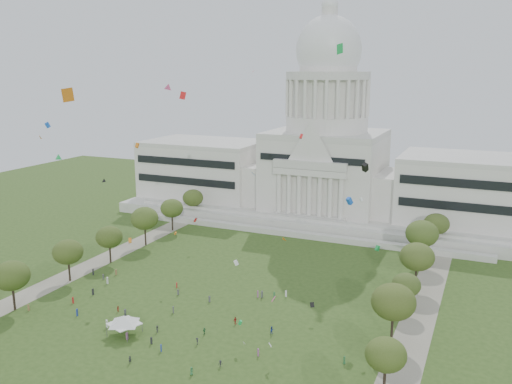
{
  "coord_description": "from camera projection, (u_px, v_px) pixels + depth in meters",
  "views": [
    {
      "loc": [
        60.51,
        -92.59,
        57.83
      ],
      "look_at": [
        0.0,
        45.0,
        24.0
      ],
      "focal_mm": 38.0,
      "sensor_mm": 36.0,
      "label": 1
    }
  ],
  "objects": [
    {
      "name": "person_5",
      "position": [
        157.0,
        329.0,
        122.2
      ],
      "size": [
        1.31,
        1.6,
        1.63
      ],
      "primitive_type": "imported",
      "rotation": [
        0.0,
        0.0,
        2.13
      ],
      "color": "#4C4C51",
      "rests_on": "ground"
    },
    {
      "name": "capitol",
      "position": [
        325.0,
        162.0,
        215.69
      ],
      "size": [
        160.0,
        64.5,
        91.3
      ],
      "color": "beige",
      "rests_on": "ground"
    },
    {
      "name": "person_8",
      "position": [
        118.0,
        309.0,
        132.72
      ],
      "size": [
        0.83,
        0.74,
        1.45
      ],
      "primitive_type": "imported",
      "rotation": [
        0.0,
        0.0,
        2.59
      ],
      "color": "#B21E1E",
      "rests_on": "ground"
    },
    {
      "name": "row_tree_l_6",
      "position": [
        193.0,
        198.0,
        215.34
      ],
      "size": [
        8.19,
        8.19,
        11.64
      ],
      "color": "black",
      "rests_on": "ground"
    },
    {
      "name": "kite_swarm",
      "position": [
        215.0,
        204.0,
        121.55
      ],
      "size": [
        87.93,
        103.31,
        59.86
      ],
      "color": "white",
      "rests_on": "ground"
    },
    {
      "name": "ground",
      "position": [
        174.0,
        339.0,
        119.15
      ],
      "size": [
        400.0,
        400.0,
        0.0
      ],
      "primitive_type": "plane",
      "color": "#304B1A",
      "rests_on": "ground"
    },
    {
      "name": "path_right",
      "position": [
        417.0,
        322.0,
        127.08
      ],
      "size": [
        8.0,
        160.0,
        0.04
      ],
      "primitive_type": "cube",
      "color": "gray",
      "rests_on": "ground"
    },
    {
      "name": "person_10",
      "position": [
        235.0,
        321.0,
        126.11
      ],
      "size": [
        0.95,
        1.18,
        1.77
      ],
      "primitive_type": "imported",
      "rotation": [
        0.0,
        0.0,
        1.14
      ],
      "color": "#B21E1E",
      "rests_on": "ground"
    },
    {
      "name": "row_tree_l_4",
      "position": [
        145.0,
        218.0,
        181.21
      ],
      "size": [
        9.29,
        9.29,
        13.21
      ],
      "color": "black",
      "rests_on": "ground"
    },
    {
      "name": "row_tree_r_3",
      "position": [
        406.0,
        285.0,
        130.95
      ],
      "size": [
        7.01,
        7.01,
        9.98
      ],
      "color": "black",
      "rests_on": "ground"
    },
    {
      "name": "person_2",
      "position": [
        272.0,
        330.0,
        121.31
      ],
      "size": [
        1.0,
        1.04,
        1.84
      ],
      "primitive_type": "imported",
      "rotation": [
        0.0,
        0.0,
        0.87
      ],
      "color": "navy",
      "rests_on": "ground"
    },
    {
      "name": "distant_crowd",
      "position": [
        154.0,
        301.0,
        136.66
      ],
      "size": [
        62.33,
        37.44,
        1.94
      ],
      "color": "olive",
      "rests_on": "ground"
    },
    {
      "name": "row_tree_r_1",
      "position": [
        386.0,
        355.0,
        97.75
      ],
      "size": [
        7.58,
        7.58,
        10.78
      ],
      "color": "black",
      "rests_on": "ground"
    },
    {
      "name": "person_7",
      "position": [
        130.0,
        359.0,
        109.22
      ],
      "size": [
        0.71,
        0.74,
        1.65
      ],
      "primitive_type": "imported",
      "rotation": [
        0.0,
        0.0,
        4.08
      ],
      "color": "#26262B",
      "rests_on": "ground"
    },
    {
      "name": "row_tree_l_2",
      "position": [
        68.0,
        252.0,
        150.42
      ],
      "size": [
        8.42,
        8.42,
        11.97
      ],
      "color": "black",
      "rests_on": "ground"
    },
    {
      "name": "person_6",
      "position": [
        192.0,
        371.0,
        105.05
      ],
      "size": [
        0.65,
        0.88,
        1.65
      ],
      "primitive_type": "imported",
      "rotation": [
        0.0,
        0.0,
        1.4
      ],
      "color": "#33723F",
      "rests_on": "ground"
    },
    {
      "name": "row_tree_l_1",
      "position": [
        11.0,
        276.0,
        131.84
      ],
      "size": [
        8.86,
        8.86,
        12.59
      ],
      "color": "black",
      "rests_on": "ground"
    },
    {
      "name": "row_tree_l_3",
      "position": [
        109.0,
        237.0,
        164.95
      ],
      "size": [
        8.12,
        8.12,
        11.55
      ],
      "color": "black",
      "rests_on": "ground"
    },
    {
      "name": "path_left",
      "position": [
        92.0,
        265.0,
        164.79
      ],
      "size": [
        8.0,
        160.0,
        0.04
      ],
      "primitive_type": "cube",
      "color": "gray",
      "rests_on": "ground"
    },
    {
      "name": "event_tent",
      "position": [
        124.0,
        320.0,
        120.61
      ],
      "size": [
        10.61,
        10.61,
        4.61
      ],
      "color": "#4C4C4C",
      "rests_on": "ground"
    },
    {
      "name": "row_tree_r_6",
      "position": [
        437.0,
        224.0,
        177.93
      ],
      "size": [
        8.42,
        8.42,
        11.97
      ],
      "color": "black",
      "rests_on": "ground"
    },
    {
      "name": "row_tree_r_4",
      "position": [
        417.0,
        257.0,
        144.22
      ],
      "size": [
        9.19,
        9.19,
        13.06
      ],
      "color": "black",
      "rests_on": "ground"
    },
    {
      "name": "row_tree_r_2",
      "position": [
        394.0,
        302.0,
        115.25
      ],
      "size": [
        9.55,
        9.55,
        13.58
      ],
      "color": "black",
      "rests_on": "ground"
    },
    {
      "name": "row_tree_r_5",
      "position": [
        422.0,
        234.0,
        162.57
      ],
      "size": [
        9.82,
        9.82,
        13.96
      ],
      "color": "black",
      "rests_on": "ground"
    },
    {
      "name": "person_3",
      "position": [
        197.0,
        341.0,
        116.69
      ],
      "size": [
        1.03,
        1.11,
        1.55
      ],
      "primitive_type": "imported",
      "rotation": [
        0.0,
        0.0,
        5.38
      ],
      "color": "#26262B",
      "rests_on": "ground"
    },
    {
      "name": "person_0",
      "position": [
        344.0,
        360.0,
        109.0
      ],
      "size": [
        0.91,
        1.0,
        1.71
      ],
      "primitive_type": "imported",
      "rotation": [
        0.0,
        0.0,
        5.28
      ],
      "color": "#33723F",
      "rests_on": "ground"
    },
    {
      "name": "person_4",
      "position": [
        204.0,
        331.0,
        121.24
      ],
      "size": [
        0.73,
        1.06,
        1.64
      ],
      "primitive_type": "imported",
      "rotation": [
        0.0,
        0.0,
        4.48
      ],
      "color": "#33723F",
      "rests_on": "ground"
    },
    {
      "name": "row_tree_l_5",
      "position": [
        172.0,
        208.0,
        198.47
      ],
      "size": [
        8.33,
        8.33,
        11.85
      ],
      "color": "black",
      "rests_on": "ground"
    },
    {
      "name": "person_9",
      "position": [
        220.0,
        364.0,
        107.85
      ],
      "size": [
        1.0,
        1.02,
        1.46
      ],
      "primitive_type": "imported",
      "rotation": [
        0.0,
        0.0,
        0.81
      ],
      "color": "#26262B",
      "rests_on": "ground"
    }
  ]
}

